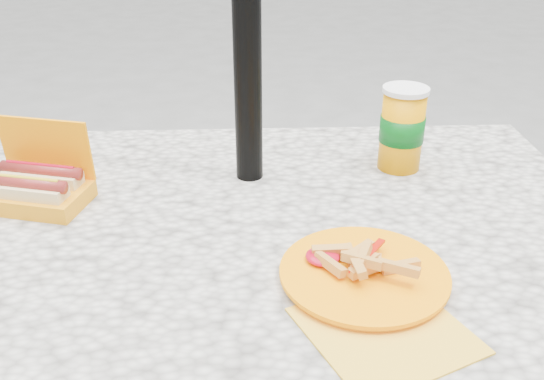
{
  "coord_description": "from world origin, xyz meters",
  "views": [
    {
      "loc": [
        -0.0,
        -0.87,
        1.26
      ],
      "look_at": [
        0.04,
        0.01,
        0.8
      ],
      "focal_mm": 40.0,
      "sensor_mm": 36.0,
      "label": 1
    }
  ],
  "objects": [
    {
      "name": "hotdog_box",
      "position": [
        -0.37,
        0.07,
        0.78
      ],
      "size": [
        0.19,
        0.15,
        0.14
      ],
      "rotation": [
        0.0,
        0.0,
        -0.26
      ],
      "color": "#FF8C00",
      "rests_on": "picnic_table"
    },
    {
      "name": "fries_plate",
      "position": [
        0.16,
        -0.19,
        0.76
      ],
      "size": [
        0.25,
        0.35,
        0.05
      ],
      "rotation": [
        0.0,
        0.0,
        0.37
      ],
      "color": "gold",
      "rests_on": "picnic_table"
    },
    {
      "name": "picnic_table",
      "position": [
        0.0,
        0.0,
        0.64
      ],
      "size": [
        1.2,
        0.8,
        0.75
      ],
      "color": "beige",
      "rests_on": "ground"
    },
    {
      "name": "soda_cup",
      "position": [
        0.29,
        0.19,
        0.83
      ],
      "size": [
        0.09,
        0.09,
        0.16
      ],
      "rotation": [
        0.0,
        0.0,
        -0.21
      ],
      "color": "#F79600",
      "rests_on": "picnic_table"
    }
  ]
}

